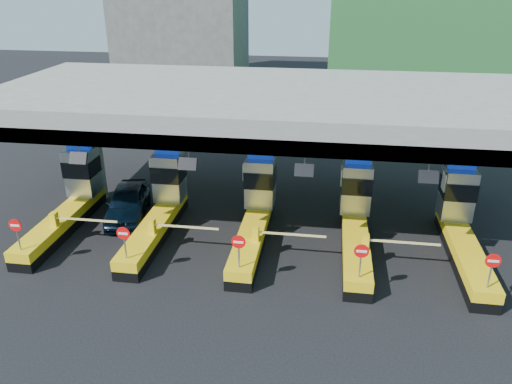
# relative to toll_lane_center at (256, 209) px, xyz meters

# --- Properties ---
(ground) EXTENTS (120.00, 120.00, 0.00)m
(ground) POSITION_rel_toll_lane_center_xyz_m (-0.00, -0.28, -1.40)
(ground) COLOR black
(ground) RESTS_ON ground
(toll_canopy) EXTENTS (28.00, 12.09, 7.00)m
(toll_canopy) POSITION_rel_toll_lane_center_xyz_m (-0.00, 2.59, 4.74)
(toll_canopy) COLOR slate
(toll_canopy) RESTS_ON ground
(toll_lane_far_left) EXTENTS (4.43, 8.00, 4.16)m
(toll_lane_far_left) POSITION_rel_toll_lane_center_xyz_m (-10.00, 0.00, 0.00)
(toll_lane_far_left) COLOR black
(toll_lane_far_left) RESTS_ON ground
(toll_lane_left) EXTENTS (4.43, 8.00, 4.16)m
(toll_lane_left) POSITION_rel_toll_lane_center_xyz_m (-5.00, 0.00, 0.00)
(toll_lane_left) COLOR black
(toll_lane_left) RESTS_ON ground
(toll_lane_center) EXTENTS (4.43, 8.00, 4.16)m
(toll_lane_center) POSITION_rel_toll_lane_center_xyz_m (0.00, 0.00, 0.00)
(toll_lane_center) COLOR black
(toll_lane_center) RESTS_ON ground
(toll_lane_right) EXTENTS (4.43, 8.00, 4.16)m
(toll_lane_right) POSITION_rel_toll_lane_center_xyz_m (5.00, 0.00, 0.00)
(toll_lane_right) COLOR black
(toll_lane_right) RESTS_ON ground
(toll_lane_far_right) EXTENTS (4.43, 8.00, 4.16)m
(toll_lane_far_right) POSITION_rel_toll_lane_center_xyz_m (10.00, 0.00, 0.00)
(toll_lane_far_right) COLOR black
(toll_lane_far_right) RESTS_ON ground
(bg_building_concrete) EXTENTS (14.00, 10.00, 18.00)m
(bg_building_concrete) POSITION_rel_toll_lane_center_xyz_m (-14.00, 35.72, 7.60)
(bg_building_concrete) COLOR #4C4C49
(bg_building_concrete) RESTS_ON ground
(van) EXTENTS (3.12, 5.42, 1.74)m
(van) POSITION_rel_toll_lane_center_xyz_m (-7.27, 0.91, -0.53)
(van) COLOR black
(van) RESTS_ON ground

